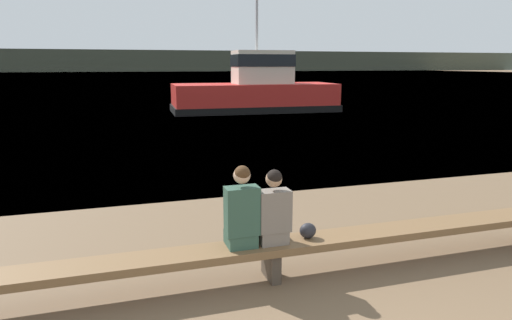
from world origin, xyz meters
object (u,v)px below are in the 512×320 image
Objects in this scene: bench_main at (271,249)px; tugboat_red at (256,92)px; person_left at (242,212)px; shopping_bag at (308,231)px; person_right at (273,211)px.

tugboat_red is (5.70, 18.92, 0.64)m from bench_main.
tugboat_red reaches higher than person_left.
tugboat_red is (5.22, 18.90, 0.48)m from shopping_bag.
shopping_bag is (0.84, 0.03, -0.33)m from person_left.
person_left is at bearing -179.79° from person_right.
person_left is at bearing 164.70° from tugboat_red.
person_right is at bearing -176.72° from shopping_bag.
person_left is 0.38m from person_right.
tugboat_red is at bearing 72.26° from person_left.
person_left is 19.87m from tugboat_red.
bench_main is at bearing 170.50° from person_right.
bench_main is 0.95× the size of tugboat_red.
shopping_bag is (0.48, 0.02, 0.17)m from bench_main.
bench_main is 41.20× the size of shopping_bag.
tugboat_red is at bearing 73.24° from bench_main.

